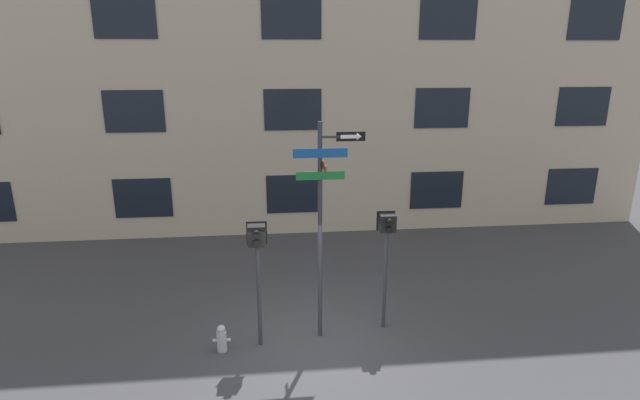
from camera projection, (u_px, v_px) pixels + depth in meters
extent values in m
plane|color=#38383A|center=(312.00, 346.00, 10.22)|extent=(60.00, 60.00, 0.00)
cube|color=tan|center=(291.00, 18.00, 15.06)|extent=(24.00, 0.60, 13.63)
cube|color=black|center=(143.00, 198.00, 15.82)|extent=(1.79, 0.03, 1.27)
cube|color=black|center=(294.00, 194.00, 16.29)|extent=(1.79, 0.03, 1.27)
cube|color=black|center=(437.00, 190.00, 16.76)|extent=(1.79, 0.03, 1.27)
cube|color=black|center=(571.00, 186.00, 17.22)|extent=(1.79, 0.03, 1.27)
cube|color=black|center=(134.00, 111.00, 15.06)|extent=(1.79, 0.03, 1.27)
cube|color=black|center=(293.00, 110.00, 15.52)|extent=(1.79, 0.03, 1.27)
cube|color=black|center=(442.00, 108.00, 15.99)|extent=(1.79, 0.03, 1.27)
cube|color=black|center=(583.00, 107.00, 16.46)|extent=(1.79, 0.03, 1.27)
cube|color=black|center=(124.00, 16.00, 14.29)|extent=(1.79, 0.03, 1.27)
cube|color=black|center=(291.00, 17.00, 14.76)|extent=(1.79, 0.03, 1.27)
cube|color=black|center=(448.00, 18.00, 15.23)|extent=(1.79, 0.03, 1.27)
cube|color=black|center=(596.00, 19.00, 15.69)|extent=(1.79, 0.03, 1.27)
cylinder|color=#2D2D33|center=(320.00, 235.00, 9.99)|extent=(0.09, 0.09, 4.54)
cube|color=#2D2D33|center=(335.00, 137.00, 9.46)|extent=(0.59, 0.05, 0.05)
cube|color=#14478C|center=(320.00, 153.00, 9.46)|extent=(1.04, 0.02, 0.18)
cube|color=brown|center=(323.00, 165.00, 9.59)|extent=(0.02, 1.00, 0.14)
cube|color=#196B2D|center=(320.00, 176.00, 9.58)|extent=(0.94, 0.02, 0.16)
cube|color=black|center=(351.00, 137.00, 9.47)|extent=(0.56, 0.02, 0.18)
cube|color=white|center=(349.00, 137.00, 9.46)|extent=(0.32, 0.01, 0.07)
cone|color=white|center=(359.00, 136.00, 9.48)|extent=(0.10, 0.14, 0.14)
cylinder|color=#2D2D33|center=(259.00, 296.00, 9.99)|extent=(0.08, 0.08, 2.19)
cube|color=black|center=(257.00, 235.00, 9.62)|extent=(0.34, 0.26, 0.41)
cube|color=black|center=(257.00, 233.00, 9.75)|extent=(0.40, 0.02, 0.47)
cylinder|color=black|center=(256.00, 234.00, 9.41)|extent=(0.14, 0.12, 0.14)
cylinder|color=black|center=(257.00, 243.00, 9.47)|extent=(0.14, 0.12, 0.14)
cylinder|color=silver|center=(256.00, 233.00, 9.47)|extent=(0.11, 0.01, 0.11)
cylinder|color=#2D2D33|center=(385.00, 280.00, 10.64)|extent=(0.08, 0.08, 2.23)
cube|color=black|center=(387.00, 223.00, 10.27)|extent=(0.33, 0.26, 0.36)
cube|color=black|center=(386.00, 221.00, 10.41)|extent=(0.39, 0.02, 0.42)
cylinder|color=black|center=(390.00, 222.00, 10.07)|extent=(0.13, 0.12, 0.13)
cylinder|color=black|center=(389.00, 230.00, 10.12)|extent=(0.13, 0.12, 0.13)
cylinder|color=#EA4C14|center=(389.00, 221.00, 10.12)|extent=(0.10, 0.01, 0.10)
cylinder|color=#A5A5A8|center=(222.00, 341.00, 10.01)|extent=(0.20, 0.20, 0.43)
sphere|color=#A5A5A8|center=(221.00, 329.00, 9.93)|extent=(0.17, 0.17, 0.17)
cylinder|color=#A5A5A8|center=(215.00, 341.00, 9.99)|extent=(0.08, 0.07, 0.07)
cylinder|color=#A5A5A8|center=(229.00, 340.00, 10.02)|extent=(0.08, 0.07, 0.07)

